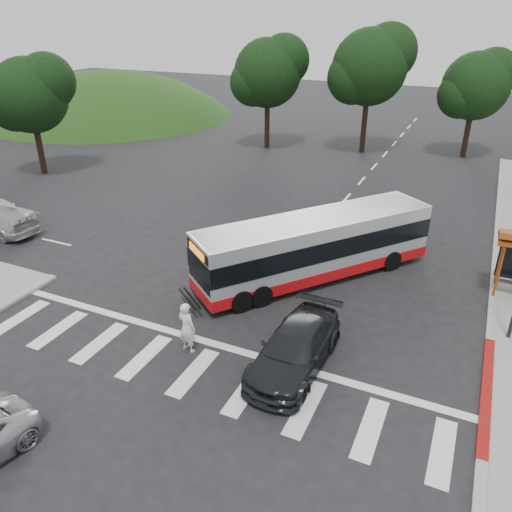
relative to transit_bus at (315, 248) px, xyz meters
The scene contains 12 objects.
ground 3.73m from the transit_bus, 115.56° to the right, with size 140.00×140.00×0.00m, color black.
curb_east 9.07m from the transit_bus, 33.06° to the left, with size 0.30×40.00×0.15m, color #9E9991.
curb_east_red 9.19m from the transit_bus, 34.22° to the right, with size 0.32×6.00×0.15m, color maroon.
hillside_nw 42.97m from the transit_bus, 141.23° to the left, with size 44.00×44.00×10.00m, color #223F14.
crosswalk_ladder 8.37m from the transit_bus, 100.39° to the right, with size 18.00×2.60×0.01m, color silver.
tree_north_a 23.85m from the transit_bus, 98.43° to the left, with size 6.60×6.15×10.17m.
tree_north_b 25.72m from the transit_bus, 79.59° to the left, with size 5.72×5.33×8.43m.
tree_north_c 24.35m from the transit_bus, 118.57° to the left, with size 6.16×5.74×9.30m.
tree_west_a 24.79m from the transit_bus, 163.47° to the left, with size 5.72×5.33×8.43m.
transit_bus is the anchor object (origin of this frame).
pedestrian 7.49m from the transit_bus, 107.81° to the right, with size 0.71×0.47×1.96m, color white.
dark_sedan 6.56m from the transit_bus, 76.90° to the right, with size 2.06×5.06×1.47m, color black.
Camera 1 is at (7.49, -16.18, 10.98)m, focal length 35.00 mm.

